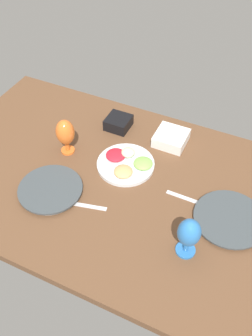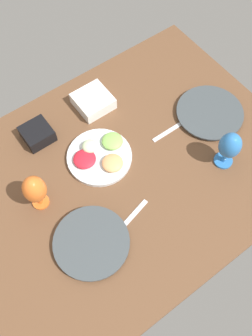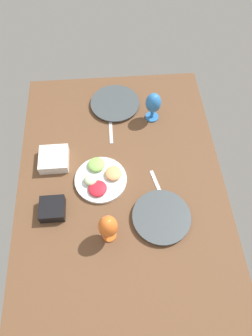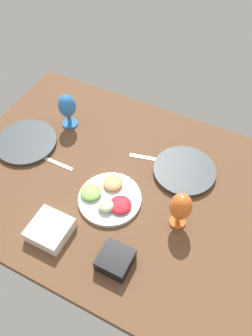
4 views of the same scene
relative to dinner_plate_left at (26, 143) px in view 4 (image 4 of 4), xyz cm
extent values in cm
cube|color=brown|center=(56.49, 0.36, -3.09)|extent=(160.00, 104.00, 4.00)
cylinder|color=silver|center=(0.00, 0.00, -0.44)|extent=(26.55, 26.55, 1.31)
cylinder|color=#3E4549|center=(0.00, 0.00, 0.61)|extent=(28.85, 28.85, 0.79)
cylinder|color=silver|center=(72.98, 17.97, -0.33)|extent=(25.37, 25.37, 1.52)
cylinder|color=#3E4549|center=(72.98, 17.97, 0.88)|extent=(27.58, 27.58, 0.91)
cylinder|color=silver|center=(50.61, -9.76, -0.19)|extent=(26.28, 26.28, 1.80)
ellipsoid|color=red|center=(56.23, -11.40, 1.86)|extent=(9.08, 9.08, 2.31)
ellipsoid|color=#F2A566|center=(48.70, -3.23, 2.17)|extent=(8.41, 8.41, 2.93)
ellipsoid|color=#8CC659|center=(42.84, -11.63, 2.12)|extent=(8.62, 8.62, 2.82)
ellipsoid|color=beige|center=(51.72, -14.75, 2.51)|extent=(6.34, 6.34, 3.59)
cylinder|color=#2E73BF|center=(11.32, 20.90, -0.59)|extent=(7.56, 7.56, 1.00)
cylinder|color=#2E73BF|center=(11.32, 20.90, 2.41)|extent=(2.00, 2.00, 5.00)
ellipsoid|color=#2E73BF|center=(11.32, 20.90, 10.97)|extent=(8.60, 8.60, 12.12)
cylinder|color=orange|center=(79.54, -6.84, -0.59)|extent=(6.44, 6.44, 1.00)
cylinder|color=orange|center=(79.54, -6.84, 2.07)|extent=(2.00, 2.00, 4.33)
ellipsoid|color=orange|center=(79.54, -6.84, 10.72)|extent=(8.62, 8.62, 12.95)
cube|color=black|center=(65.63, -32.92, 1.81)|extent=(11.60, 11.60, 5.80)
cube|color=tan|center=(65.63, -32.92, 3.67)|extent=(9.51, 9.51, 1.86)
cube|color=white|center=(37.62, -33.47, 1.67)|extent=(14.80, 14.80, 5.53)
cube|color=#F9E072|center=(37.62, -33.47, 3.44)|extent=(12.14, 12.14, 1.77)
cube|color=silver|center=(19.02, -3.15, -0.79)|extent=(18.01, 1.95, 0.60)
cube|color=silver|center=(55.69, 18.37, -0.79)|extent=(17.93, 5.89, 0.60)
camera|label=1|loc=(-0.60, 98.23, 122.31)|focal=40.18mm
camera|label=2|loc=(86.29, 56.97, 129.71)|focal=39.77mm
camera|label=3|loc=(125.27, -2.68, 134.18)|focal=32.53mm
camera|label=4|loc=(91.70, -75.70, 117.86)|focal=36.24mm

